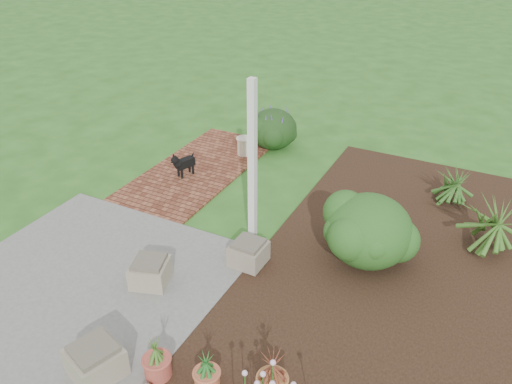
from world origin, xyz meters
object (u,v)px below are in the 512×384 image
at_px(black_dog, 183,163).
at_px(evergreen_shrub, 369,229).
at_px(stone_trough_near, 96,362).
at_px(cream_ceramic_urn, 244,146).

height_order(black_dog, evergreen_shrub, evergreen_shrub).
height_order(stone_trough_near, cream_ceramic_urn, cream_ceramic_urn).
xyz_separation_m(black_dog, evergreen_shrub, (3.66, -0.89, 0.23)).
xyz_separation_m(cream_ceramic_urn, evergreen_shrub, (3.11, -2.19, 0.32)).
distance_m(black_dog, cream_ceramic_urn, 1.42).
bearing_deg(cream_ceramic_urn, evergreen_shrub, -35.15).
bearing_deg(stone_trough_near, black_dog, 112.57).
xyz_separation_m(stone_trough_near, black_dog, (-1.71, 4.12, 0.10)).
xyz_separation_m(stone_trough_near, evergreen_shrub, (1.95, 3.23, 0.33)).
height_order(cream_ceramic_urn, evergreen_shrub, evergreen_shrub).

